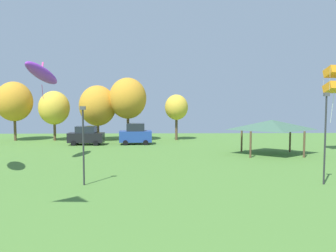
# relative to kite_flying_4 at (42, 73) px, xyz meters

# --- Properties ---
(kite_flying_4) EXTENTS (2.24, 5.52, 3.56)m
(kite_flying_4) POSITION_rel_kite_flying_4_xyz_m (0.00, 0.00, 0.00)
(kite_flying_4) COLOR purple
(kite_flying_5) EXTENTS (1.73, 1.89, 6.09)m
(kite_flying_5) POSITION_rel_kite_flying_4_xyz_m (29.08, 4.59, -0.25)
(kite_flying_5) COLOR orange
(parked_car_leftmost) EXTENTS (4.43, 2.03, 2.35)m
(parked_car_leftmost) POSITION_rel_kite_flying_4_xyz_m (1.47, 11.58, -6.90)
(parked_car_leftmost) COLOR black
(parked_car_leftmost) RESTS_ON ground
(parked_car_second_from_left) EXTENTS (4.15, 2.25, 2.68)m
(parked_car_second_from_left) POSITION_rel_kite_flying_4_xyz_m (7.63, 11.99, -6.76)
(parked_car_second_from_left) COLOR #234299
(parked_car_second_from_left) RESTS_ON ground
(park_pavilion) EXTENTS (6.85, 4.93, 3.60)m
(park_pavilion) POSITION_rel_kite_flying_4_xyz_m (22.24, 3.34, -4.98)
(park_pavilion) COLOR brown
(park_pavilion) RESTS_ON ground
(light_post_0) EXTENTS (0.36, 0.20, 5.27)m
(light_post_0) POSITION_rel_kite_flying_4_xyz_m (5.65, -9.33, -5.04)
(light_post_0) COLOR #2D2D33
(light_post_0) RESTS_ON ground
(light_post_1) EXTENTS (0.36, 0.20, 6.17)m
(light_post_1) POSITION_rel_kite_flying_4_xyz_m (21.77, -9.49, -4.58)
(light_post_1) COLOR #2D2D33
(light_post_1) RESTS_ON ground
(treeline_tree_0) EXTENTS (4.93, 4.93, 8.11)m
(treeline_tree_0) POSITION_rel_kite_flying_4_xyz_m (-9.25, 16.36, -2.67)
(treeline_tree_0) COLOR brown
(treeline_tree_0) RESTS_ON ground
(treeline_tree_1) EXTENTS (4.21, 4.21, 6.84)m
(treeline_tree_1) POSITION_rel_kite_flying_4_xyz_m (-3.83, 16.38, -3.55)
(treeline_tree_1) COLOR brown
(treeline_tree_1) RESTS_ON ground
(treeline_tree_2) EXTENTS (5.03, 5.03, 7.59)m
(treeline_tree_2) POSITION_rel_kite_flying_4_xyz_m (2.20, 16.05, -3.24)
(treeline_tree_2) COLOR brown
(treeline_tree_2) RESTS_ON ground
(treeline_tree_3) EXTENTS (5.06, 5.06, 8.62)m
(treeline_tree_3) POSITION_rel_kite_flying_4_xyz_m (6.36, 15.59, -2.24)
(treeline_tree_3) COLOR brown
(treeline_tree_3) RESTS_ON ground
(treeline_tree_4) EXTENTS (3.22, 3.22, 6.36)m
(treeline_tree_4) POSITION_rel_kite_flying_4_xyz_m (13.03, 16.73, -3.51)
(treeline_tree_4) COLOR brown
(treeline_tree_4) RESTS_ON ground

